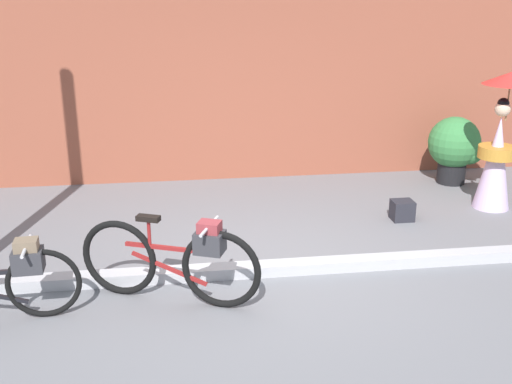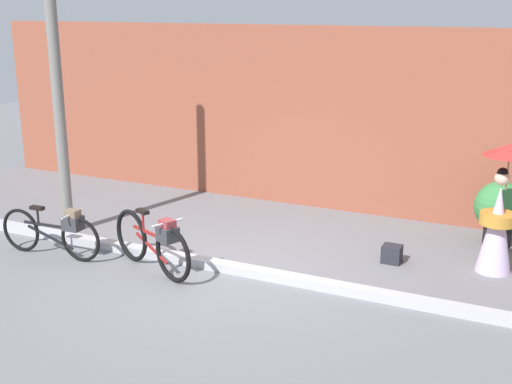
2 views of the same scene
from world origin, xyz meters
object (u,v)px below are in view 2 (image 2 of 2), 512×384
(bicycle_far_side, at_px, (55,231))
(potted_plant_by_door, at_px, (501,210))
(utility_pole, at_px, (57,85))
(bicycle_near_officer, at_px, (154,242))
(backpack_on_pavement, at_px, (392,254))
(person_with_parasol, at_px, (499,212))

(bicycle_far_side, relative_size, potted_plant_by_door, 1.73)
(utility_pole, bearing_deg, bicycle_near_officer, -19.92)
(bicycle_far_side, distance_m, backpack_on_pavement, 4.91)
(potted_plant_by_door, bearing_deg, person_with_parasol, -87.09)
(bicycle_far_side, relative_size, utility_pole, 0.37)
(bicycle_far_side, relative_size, backpack_on_pavement, 6.45)
(utility_pole, bearing_deg, person_with_parasol, 10.80)
(person_with_parasol, xyz_separation_m, potted_plant_by_door, (-0.06, 1.09, -0.30))
(potted_plant_by_door, relative_size, utility_pole, 0.21)
(person_with_parasol, height_order, potted_plant_by_door, person_with_parasol)
(bicycle_near_officer, height_order, utility_pole, utility_pole)
(backpack_on_pavement, relative_size, utility_pole, 0.06)
(person_with_parasol, height_order, backpack_on_pavement, person_with_parasol)
(bicycle_far_side, bearing_deg, utility_pole, 122.32)
(bicycle_near_officer, relative_size, person_with_parasol, 0.92)
(person_with_parasol, distance_m, potted_plant_by_door, 1.13)
(bicycle_near_officer, distance_m, utility_pole, 3.07)
(potted_plant_by_door, height_order, utility_pole, utility_pole)
(person_with_parasol, distance_m, utility_pole, 6.79)
(potted_plant_by_door, bearing_deg, bicycle_near_officer, -143.38)
(potted_plant_by_door, bearing_deg, bicycle_far_side, -150.65)
(person_with_parasol, bearing_deg, bicycle_far_side, -159.59)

